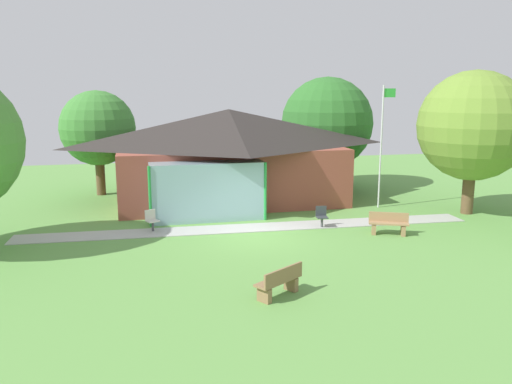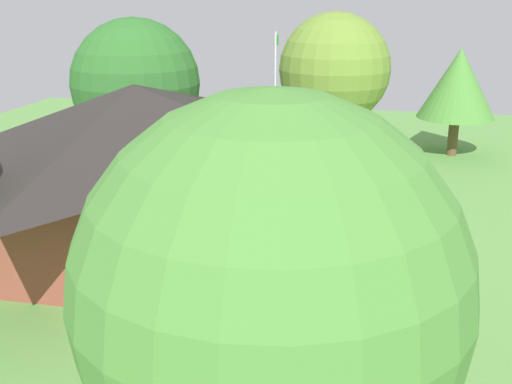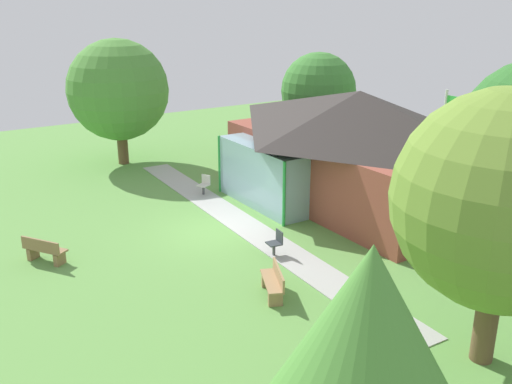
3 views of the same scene
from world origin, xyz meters
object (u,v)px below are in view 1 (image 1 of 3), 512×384
object	(u,v)px
pavilion	(228,154)
patio_chair_west	(152,221)
bench_mid_right	(389,224)
tree_behind_pavilion_left	(98,128)
flagpole	(382,141)
tree_behind_pavilion_right	(327,123)
bench_front_center	(280,282)
patio_chair_lawn_spare	(322,217)
tree_east_hedge	(473,126)

from	to	relation	value
pavilion	patio_chair_west	distance (m)	6.54
bench_mid_right	tree_behind_pavilion_left	xyz separation A→B (m)	(-11.30, 10.54, 3.12)
flagpole	bench_mid_right	distance (m)	5.46
flagpole	tree_behind_pavilion_right	size ratio (longest dim) A/B	0.92
pavilion	tree_behind_pavilion_right	bearing A→B (deg)	23.10
pavilion	flagpole	size ratio (longest dim) A/B	2.05
pavilion	flagpole	distance (m)	7.38
bench_front_center	patio_chair_west	xyz separation A→B (m)	(-3.14, 7.41, 0.01)
bench_mid_right	flagpole	bearing A→B (deg)	-87.84
pavilion	bench_front_center	distance (m)	12.44
flagpole	bench_mid_right	xyz separation A→B (m)	(-1.77, -4.38, -2.74)
patio_chair_lawn_spare	bench_front_center	bearing A→B (deg)	68.13
pavilion	bench_front_center	xyz separation A→B (m)	(-0.78, -12.26, -1.97)
bench_front_center	tree_east_hedge	xyz separation A→B (m)	(10.84, 7.32, 3.53)
patio_chair_west	tree_behind_pavilion_left	bearing A→B (deg)	-97.90
patio_chair_west	tree_behind_pavilion_right	world-z (taller)	tree_behind_pavilion_right
bench_front_center	tree_behind_pavilion_right	distance (m)	16.71
tree_behind_pavilion_right	bench_front_center	bearing A→B (deg)	-114.89
tree_behind_pavilion_right	flagpole	bearing A→B (deg)	-83.73
tree_east_hedge	tree_behind_pavilion_right	xyz separation A→B (m)	(-3.94, 7.55, -0.28)
pavilion	flagpole	bearing A→B (deg)	-23.63
bench_front_center	patio_chair_lawn_spare	xyz separation A→B (m)	(3.58, 6.50, 0.01)
flagpole	bench_mid_right	bearing A→B (deg)	-111.98
bench_mid_right	pavilion	bearing A→B (deg)	-31.75
pavilion	tree_east_hedge	bearing A→B (deg)	-26.14
patio_chair_lawn_spare	tree_behind_pavilion_right	xyz separation A→B (m)	(3.31, 8.37, 3.24)
bench_mid_right	patio_chair_west	size ratio (longest dim) A/B	1.80
flagpole	tree_behind_pavilion_right	world-z (taller)	tree_behind_pavilion_right
flagpole	bench_front_center	size ratio (longest dim) A/B	3.82
flagpole	tree_east_hedge	distance (m)	3.96
bench_front_center	tree_east_hedge	size ratio (longest dim) A/B	0.23
bench_mid_right	bench_front_center	size ratio (longest dim) A/B	1.04
flagpole	bench_mid_right	size ratio (longest dim) A/B	3.68
bench_mid_right	tree_behind_pavilion_right	distance (m)	10.52
bench_front_center	pavilion	bearing A→B (deg)	52.69
bench_front_center	tree_behind_pavilion_right	xyz separation A→B (m)	(6.90, 14.87, 3.26)
pavilion	tree_behind_pavilion_left	size ratio (longest dim) A/B	2.13
pavilion	bench_mid_right	bearing A→B (deg)	-55.89
bench_mid_right	tree_behind_pavilion_right	xyz separation A→B (m)	(1.16, 9.93, 3.26)
tree_east_hedge	tree_behind_pavilion_right	size ratio (longest dim) A/B	1.02
flagpole	patio_chair_lawn_spare	size ratio (longest dim) A/B	6.64
patio_chair_west	flagpole	bearing A→B (deg)	165.63
bench_mid_right	patio_chair_lawn_spare	xyz separation A→B (m)	(-2.16, 1.56, 0.01)
pavilion	patio_chair_west	xyz separation A→B (m)	(-3.92, -4.85, -1.96)
pavilion	tree_east_hedge	world-z (taller)	tree_east_hedge
patio_chair_west	tree_east_hedge	xyz separation A→B (m)	(13.98, -0.08, 3.52)
tree_east_hedge	flagpole	bearing A→B (deg)	149.11
pavilion	bench_front_center	size ratio (longest dim) A/B	7.84
flagpole	tree_behind_pavilion_left	world-z (taller)	flagpole
flagpole	tree_behind_pavilion_left	xyz separation A→B (m)	(-13.06, 6.17, 0.38)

